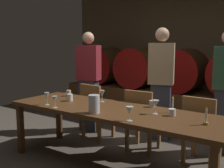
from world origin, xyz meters
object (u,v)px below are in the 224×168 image
at_px(chair_left, 95,109).
at_px(guest_left, 89,81).
at_px(chair_center, 141,118).
at_px(candle_left, 173,108).
at_px(wine_glass_far_left, 47,96).
at_px(wine_glass_right, 130,111).
at_px(guest_center, 161,83).
at_px(candle_right, 206,120).
at_px(cup_center_left, 70,97).
at_px(wine_barrel_left, 139,68).
at_px(cup_far_right, 172,112).
at_px(cup_far_left, 69,93).
at_px(wine_barrel_far_left, 104,66).
at_px(wine_glass_center, 102,94).
at_px(wine_barrel_center, 183,70).
at_px(dining_table, 113,114).
at_px(wine_glass_left, 55,99).
at_px(wine_glass_far_right, 156,104).
at_px(cup_center_right, 152,104).
at_px(chair_right, 201,128).
at_px(pitcher, 94,104).

relative_size(chair_left, guest_left, 0.52).
bearing_deg(guest_left, chair_left, 125.29).
distance_m(chair_center, candle_left, 0.78).
distance_m(chair_left, wine_glass_far_left, 1.04).
relative_size(candle_left, wine_glass_far_left, 1.25).
bearing_deg(wine_glass_right, guest_center, 103.72).
relative_size(candle_right, cup_center_left, 1.91).
relative_size(wine_barrel_left, wine_glass_right, 5.82).
bearing_deg(cup_far_right, guest_center, 120.01).
relative_size(guest_left, cup_far_left, 19.40).
xyz_separation_m(wine_barrel_far_left, cup_far_right, (2.82, -2.60, -0.19)).
relative_size(wine_glass_far_left, wine_glass_center, 1.03).
xyz_separation_m(wine_barrel_center, wine_glass_right, (0.58, -3.04, -0.12)).
bearing_deg(cup_far_left, guest_center, 43.31).
distance_m(dining_table, wine_glass_left, 0.73).
bearing_deg(guest_center, guest_left, -5.74).
distance_m(wine_barrel_center, candle_right, 3.01).
xyz_separation_m(wine_barrel_center, guest_center, (0.20, -1.46, -0.06)).
relative_size(dining_table, cup_far_left, 31.39).
xyz_separation_m(wine_glass_far_left, cup_far_left, (-0.18, 0.58, -0.07)).
relative_size(wine_barrel_left, guest_center, 0.50).
xyz_separation_m(candle_left, wine_glass_right, (-0.23, -0.56, 0.05)).
bearing_deg(cup_far_left, cup_center_left, -44.36).
xyz_separation_m(guest_left, guest_center, (1.22, 0.28, 0.03)).
relative_size(chair_center, guest_center, 0.51).
relative_size(wine_glass_far_right, cup_center_right, 1.92).
bearing_deg(wine_glass_left, wine_glass_far_right, 20.80).
xyz_separation_m(chair_right, candle_left, (-0.21, -0.41, 0.30)).
bearing_deg(cup_far_right, pitcher, -152.92).
relative_size(pitcher, cup_center_left, 2.17).
bearing_deg(candle_right, wine_barrel_left, 129.70).
bearing_deg(chair_left, wine_barrel_center, -103.56).
distance_m(wine_barrel_left, cup_far_right, 3.21).
height_order(candle_right, cup_far_left, candle_right).
height_order(wine_barrel_far_left, wine_glass_left, wine_barrel_far_left).
bearing_deg(wine_glass_right, candle_right, 24.42).
bearing_deg(cup_far_right, wine_glass_far_left, -164.89).
xyz_separation_m(candle_right, cup_center_right, (-0.76, 0.37, -0.01)).
height_order(candle_right, wine_glass_right, candle_right).
bearing_deg(guest_center, wine_barrel_far_left, -52.57).
bearing_deg(wine_glass_far_left, wine_barrel_left, 96.68).
height_order(chair_center, pitcher, pitcher).
bearing_deg(wine_barrel_far_left, wine_barrel_left, 0.00).
bearing_deg(wine_barrel_left, wine_glass_right, -62.34).
bearing_deg(candle_right, cup_far_left, 171.85).
height_order(wine_barrel_center, guest_center, guest_center).
bearing_deg(pitcher, cup_center_right, 57.44).
distance_m(guest_center, wine_glass_far_right, 1.27).
bearing_deg(wine_barrel_left, guest_center, -50.40).
relative_size(pitcher, wine_glass_far_left, 1.29).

